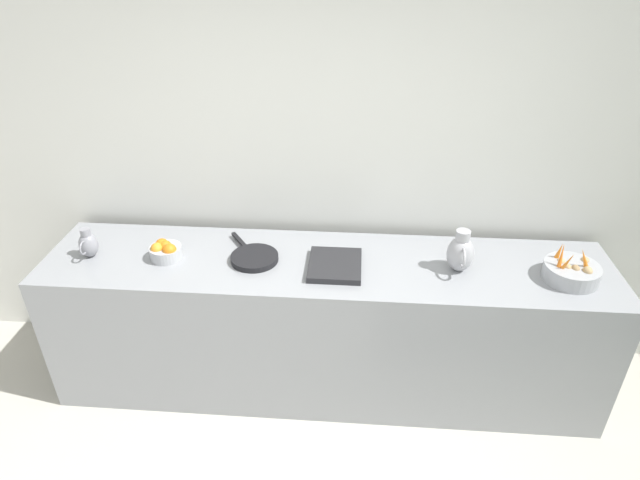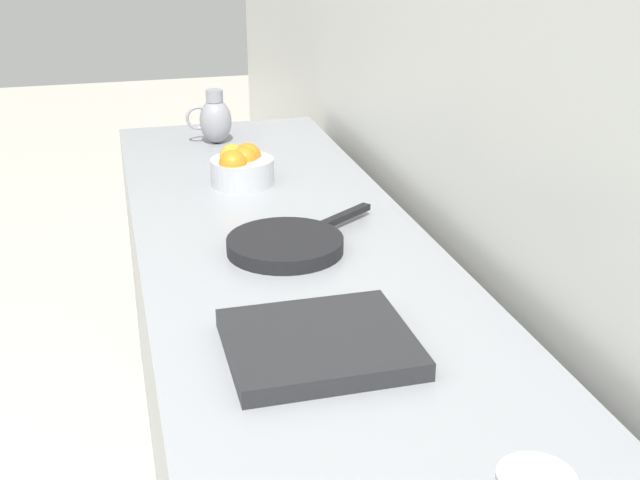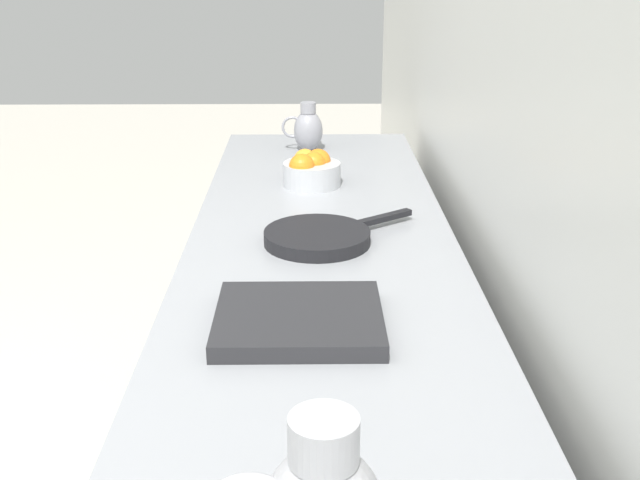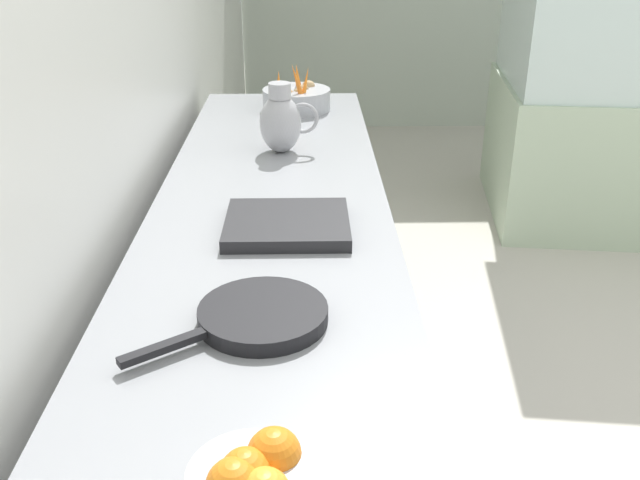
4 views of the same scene
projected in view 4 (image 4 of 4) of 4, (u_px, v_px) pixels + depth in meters
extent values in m
cube|color=silver|center=(112.00, 0.00, 2.07)|extent=(0.10, 7.71, 3.00)
cube|color=gray|center=(272.00, 381.00, 2.07)|extent=(0.71, 3.34, 0.94)
cylinder|color=#9EA0A5|center=(297.00, 99.00, 3.08)|extent=(0.30, 0.30, 0.09)
torus|color=#9EA0A5|center=(297.00, 108.00, 3.09)|extent=(0.18, 0.18, 0.01)
cone|color=orange|center=(306.00, 83.00, 2.99)|extent=(0.06, 0.07, 0.14)
cone|color=orange|center=(298.00, 77.00, 3.08)|extent=(0.05, 0.08, 0.14)
cone|color=orange|center=(297.00, 82.00, 2.97)|extent=(0.08, 0.05, 0.16)
cone|color=orange|center=(279.00, 85.00, 2.99)|extent=(0.04, 0.05, 0.12)
ellipsoid|color=tan|center=(300.00, 92.00, 3.03)|extent=(0.05, 0.04, 0.04)
ellipsoid|color=#9E7F56|center=(303.00, 89.00, 3.06)|extent=(0.05, 0.04, 0.04)
ellipsoid|color=tan|center=(284.00, 86.00, 3.13)|extent=(0.05, 0.04, 0.04)
ellipsoid|color=tan|center=(308.00, 86.00, 3.11)|extent=(0.06, 0.05, 0.05)
ellipsoid|color=tan|center=(287.00, 93.00, 3.01)|extent=(0.05, 0.04, 0.04)
sphere|color=orange|center=(245.00, 474.00, 0.98)|extent=(0.08, 0.08, 0.08)
sphere|color=orange|center=(274.00, 454.00, 1.02)|extent=(0.08, 0.08, 0.08)
ellipsoid|color=#A3A3A8|center=(280.00, 124.00, 2.50)|extent=(0.15, 0.15, 0.21)
cylinder|color=#A3A3A8|center=(280.00, 91.00, 2.45)|extent=(0.08, 0.08, 0.06)
torus|color=#A3A3A8|center=(303.00, 118.00, 2.50)|extent=(0.11, 0.01, 0.11)
cube|color=#232326|center=(287.00, 224.00, 1.91)|extent=(0.34, 0.30, 0.04)
cylinder|color=black|center=(263.00, 314.00, 1.48)|extent=(0.28, 0.28, 0.03)
cube|color=black|center=(163.00, 348.00, 1.35)|extent=(0.16, 0.12, 0.02)
cube|color=#ADC1A3|center=(604.00, 150.00, 4.28)|extent=(1.45, 1.35, 0.82)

